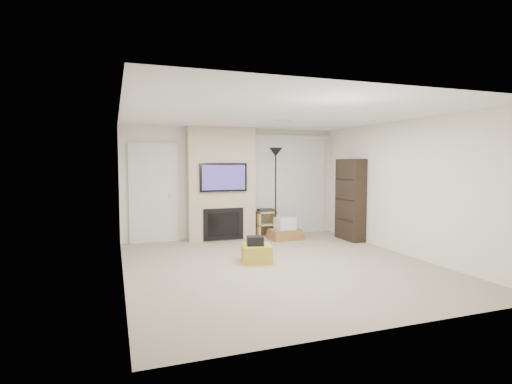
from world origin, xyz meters
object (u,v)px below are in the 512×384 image
object	(u,v)px
ottoman	(257,253)
box_stack	(285,231)
bookshelf	(350,200)
floor_lamp	(276,167)
av_stand	(266,222)

from	to	relation	value
ottoman	box_stack	bearing A→B (deg)	53.14
bookshelf	ottoman	bearing A→B (deg)	-155.88
box_stack	bookshelf	size ratio (longest dim) A/B	0.42
floor_lamp	box_stack	world-z (taller)	floor_lamp
ottoman	bookshelf	world-z (taller)	bookshelf
floor_lamp	box_stack	bearing A→B (deg)	-38.09
av_stand	bookshelf	xyz separation A→B (m)	(1.66, -0.92, 0.55)
ottoman	av_stand	size ratio (longest dim) A/B	0.76
floor_lamp	av_stand	bearing A→B (deg)	123.63
box_stack	bookshelf	world-z (taller)	bookshelf
floor_lamp	bookshelf	size ratio (longest dim) A/B	1.14
ottoman	floor_lamp	xyz separation A→B (m)	(1.13, 1.88, 1.47)
floor_lamp	av_stand	world-z (taller)	floor_lamp
floor_lamp	bookshelf	xyz separation A→B (m)	(1.51, -0.69, -0.72)
ottoman	floor_lamp	bearing A→B (deg)	58.95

